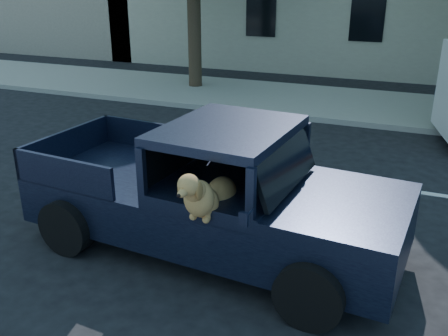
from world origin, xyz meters
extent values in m
plane|color=black|center=(0.00, 0.00, 0.00)|extent=(120.00, 120.00, 0.00)
cube|color=gray|center=(0.00, 9.20, 0.07)|extent=(60.00, 4.00, 0.15)
cylinder|color=#332619|center=(-4.00, 9.60, 2.20)|extent=(0.44, 0.44, 4.40)
cube|color=black|center=(0.72, 0.18, 0.64)|extent=(5.40, 2.42, 0.67)
cube|color=black|center=(2.59, 0.04, 1.05)|extent=(1.67, 2.13, 0.16)
cube|color=black|center=(0.98, 0.16, 1.82)|extent=(1.71, 2.05, 0.12)
cube|color=black|center=(1.79, 0.10, 1.47)|extent=(0.39, 1.75, 0.57)
cube|color=black|center=(1.14, -0.30, 0.83)|extent=(0.60, 0.60, 0.38)
cube|color=black|center=(1.69, -1.16, 1.29)|extent=(0.10, 0.06, 0.16)
camera|label=1|loc=(3.29, -5.62, 3.74)|focal=40.00mm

